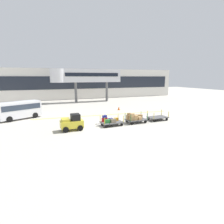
# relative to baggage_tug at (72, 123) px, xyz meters

# --- Properties ---
(ground_plane) EXTENTS (120.00, 120.00, 0.00)m
(ground_plane) POSITION_rel_baggage_tug_xyz_m (2.92, -0.58, -0.75)
(ground_plane) COLOR #B2ADA0
(apron_lead_line) EXTENTS (18.57, 1.28, 0.01)m
(apron_lead_line) POSITION_rel_baggage_tug_xyz_m (5.13, 5.60, -0.75)
(apron_lead_line) COLOR yellow
(apron_lead_line) RESTS_ON ground_plane
(terminal_building) EXTENTS (54.22, 2.51, 6.93)m
(terminal_building) POSITION_rel_baggage_tug_xyz_m (2.92, 25.40, 2.72)
(terminal_building) COLOR silver
(terminal_building) RESTS_ON ground_plane
(jet_bridge) EXTENTS (14.12, 3.00, 6.63)m
(jet_bridge) POSITION_rel_baggage_tug_xyz_m (5.28, 19.42, 4.51)
(jet_bridge) COLOR silver
(jet_bridge) RESTS_ON ground_plane
(baggage_tug) EXTENTS (2.16, 1.33, 1.58)m
(baggage_tug) POSITION_rel_baggage_tug_xyz_m (0.00, 0.00, 0.00)
(baggage_tug) COLOR gold
(baggage_tug) RESTS_ON ground_plane
(baggage_cart_lead) EXTENTS (3.04, 1.53, 1.11)m
(baggage_cart_lead) POSITION_rel_baggage_tug_xyz_m (4.04, 0.26, -0.26)
(baggage_cart_lead) COLOR #4C4C4F
(baggage_cart_lead) RESTS_ON ground_plane
(baggage_cart_middle) EXTENTS (3.04, 1.53, 1.17)m
(baggage_cart_middle) POSITION_rel_baggage_tug_xyz_m (6.96, 0.41, -0.18)
(baggage_cart_middle) COLOR #4C4C4F
(baggage_cart_middle) RESTS_ON ground_plane
(baggage_cart_tail) EXTENTS (3.04, 1.53, 1.10)m
(baggage_cart_tail) POSITION_rel_baggage_tug_xyz_m (10.14, 0.57, -0.41)
(baggage_cart_tail) COLOR #4C4C4F
(baggage_cart_tail) RESTS_ON ground_plane
(shuttle_van) EXTENTS (5.14, 3.86, 2.10)m
(shuttle_van) POSITION_rel_baggage_tug_xyz_m (-5.33, 7.18, 0.48)
(shuttle_van) COLOR silver
(shuttle_van) RESTS_ON ground_plane
(safety_cone_near) EXTENTS (0.36, 0.36, 0.55)m
(safety_cone_near) POSITION_rel_baggage_tug_xyz_m (8.38, 8.33, -0.48)
(safety_cone_near) COLOR #EA590F
(safety_cone_near) RESTS_ON ground_plane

